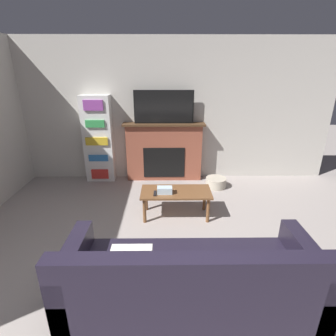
{
  "coord_description": "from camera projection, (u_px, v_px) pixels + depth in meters",
  "views": [
    {
      "loc": [
        -0.01,
        -1.38,
        2.15
      ],
      "look_at": [
        0.03,
        2.26,
        0.75
      ],
      "focal_mm": 28.0,
      "sensor_mm": 36.0,
      "label": 1
    }
  ],
  "objects": [
    {
      "name": "remote_control",
      "position": [
        155.0,
        193.0,
        3.83
      ],
      "size": [
        0.04,
        0.15,
        0.02
      ],
      "color": "black",
      "rests_on": "coffee_table"
    },
    {
      "name": "coffee_table",
      "position": [
        176.0,
        195.0,
        3.95
      ],
      "size": [
        1.05,
        0.49,
        0.42
      ],
      "color": "brown",
      "rests_on": "ground_plane"
    },
    {
      "name": "fireplace",
      "position": [
        164.0,
        152.0,
        5.24
      ],
      "size": [
        1.58,
        0.28,
        1.16
      ],
      "color": "brown",
      "rests_on": "ground_plane"
    },
    {
      "name": "couch",
      "position": [
        190.0,
        282.0,
        2.45
      ],
      "size": [
        2.33,
        0.89,
        0.82
      ],
      "color": "black",
      "rests_on": "ground_plane"
    },
    {
      "name": "bookshelf",
      "position": [
        98.0,
        139.0,
        5.11
      ],
      "size": [
        0.55,
        0.29,
        1.68
      ],
      "color": "white",
      "rests_on": "ground_plane"
    },
    {
      "name": "wall_back",
      "position": [
        166.0,
        112.0,
        5.09
      ],
      "size": [
        6.52,
        0.06,
        2.7
      ],
      "color": "beige",
      "rests_on": "ground_plane"
    },
    {
      "name": "tv",
      "position": [
        164.0,
        107.0,
        4.9
      ],
      "size": [
        1.12,
        0.03,
        0.61
      ],
      "color": "black",
      "rests_on": "fireplace"
    },
    {
      "name": "tissue_box",
      "position": [
        165.0,
        190.0,
        3.84
      ],
      "size": [
        0.22,
        0.12,
        0.1
      ],
      "color": "silver",
      "rests_on": "coffee_table"
    },
    {
      "name": "storage_basket",
      "position": [
        216.0,
        183.0,
        5.02
      ],
      "size": [
        0.39,
        0.39,
        0.19
      ],
      "color": "#BCB29E",
      "rests_on": "ground_plane"
    }
  ]
}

